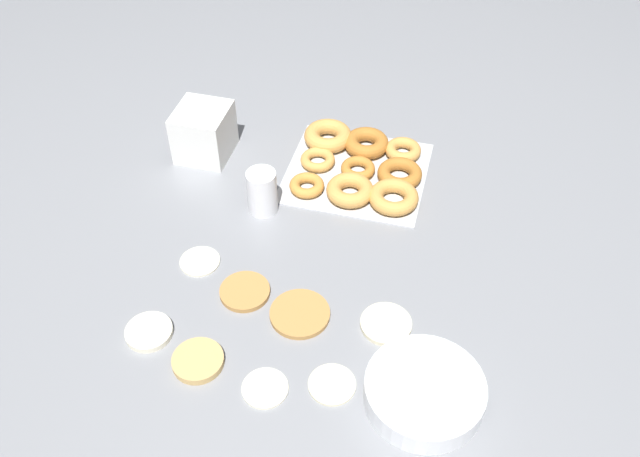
{
  "coord_description": "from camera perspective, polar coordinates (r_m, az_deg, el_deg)",
  "views": [
    {
      "loc": [
        -0.28,
        0.85,
        1.03
      ],
      "look_at": [
        -0.03,
        -0.11,
        0.04
      ],
      "focal_mm": 38.0,
      "sensor_mm": 36.0,
      "label": 1
    }
  ],
  "objects": [
    {
      "name": "ground_plane",
      "position": [
        1.37,
        -2.28,
        -4.27
      ],
      "size": [
        3.0,
        3.0,
        0.0
      ],
      "primitive_type": "plane",
      "color": "gray"
    },
    {
      "name": "pancake_2",
      "position": [
        1.21,
        1.02,
        -12.94
      ],
      "size": [
        0.08,
        0.08,
        0.01
      ],
      "primitive_type": "cylinder",
      "color": "beige",
      "rests_on": "ground_plane"
    },
    {
      "name": "pancake_4",
      "position": [
        1.41,
        -10.09,
        -2.68
      ],
      "size": [
        0.08,
        0.08,
        0.01
      ],
      "primitive_type": "cylinder",
      "color": "silver",
      "rests_on": "ground_plane"
    },
    {
      "name": "pancake_0",
      "position": [
        1.3,
        -1.71,
        -7.19
      ],
      "size": [
        0.12,
        0.12,
        0.01
      ],
      "primitive_type": "cylinder",
      "color": "#B27F42",
      "rests_on": "ground_plane"
    },
    {
      "name": "pancake_5",
      "position": [
        1.29,
        5.58,
        -8.0
      ],
      "size": [
        0.1,
        0.1,
        0.01
      ],
      "primitive_type": "cylinder",
      "color": "beige",
      "rests_on": "ground_plane"
    },
    {
      "name": "batter_bowl",
      "position": [
        1.2,
        8.77,
        -13.45
      ],
      "size": [
        0.21,
        0.21,
        0.05
      ],
      "color": "white",
      "rests_on": "ground_plane"
    },
    {
      "name": "pancake_3",
      "position": [
        1.26,
        -10.24,
        -10.9
      ],
      "size": [
        0.09,
        0.09,
        0.01
      ],
      "primitive_type": "cylinder",
      "color": "tan",
      "rests_on": "ground_plane"
    },
    {
      "name": "pancake_1",
      "position": [
        1.31,
        -14.2,
        -8.44
      ],
      "size": [
        0.09,
        0.09,
        0.01
      ],
      "primitive_type": "cylinder",
      "color": "silver",
      "rests_on": "ground_plane"
    },
    {
      "name": "pancake_7",
      "position": [
        1.34,
        -6.35,
        -5.3
      ],
      "size": [
        0.1,
        0.1,
        0.01
      ],
      "primitive_type": "cylinder",
      "color": "#B27F42",
      "rests_on": "ground_plane"
    },
    {
      "name": "donut_tray",
      "position": [
        1.59,
        3.36,
        5.28
      ],
      "size": [
        0.32,
        0.3,
        0.04
      ],
      "color": "silver",
      "rests_on": "ground_plane"
    },
    {
      "name": "pancake_6",
      "position": [
        1.21,
        -4.65,
        -13.2
      ],
      "size": [
        0.08,
        0.08,
        0.01
      ],
      "primitive_type": "cylinder",
      "color": "silver",
      "rests_on": "ground_plane"
    },
    {
      "name": "container_stack",
      "position": [
        1.64,
        -9.76,
        8.0
      ],
      "size": [
        0.12,
        0.13,
        0.12
      ],
      "color": "white",
      "rests_on": "ground_plane"
    },
    {
      "name": "paper_cup",
      "position": [
        1.48,
        -4.9,
        3.09
      ],
      "size": [
        0.07,
        0.07,
        0.1
      ],
      "color": "white",
      "rests_on": "ground_plane"
    }
  ]
}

